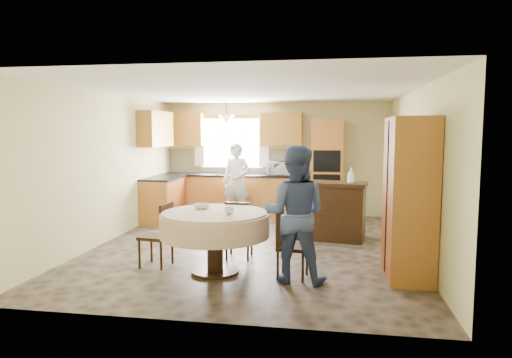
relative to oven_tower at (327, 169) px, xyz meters
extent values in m
cube|color=brown|center=(-1.15, -2.69, -1.06)|extent=(5.00, 6.00, 0.01)
cube|color=white|center=(-1.15, -2.69, 1.44)|extent=(5.00, 6.00, 0.01)
cube|color=#D1C986|center=(-1.15, 0.31, 0.19)|extent=(5.00, 0.02, 2.50)
cube|color=#D1C986|center=(-1.15, -5.69, 0.19)|extent=(5.00, 0.02, 2.50)
cube|color=#D1C986|center=(-3.65, -2.69, 0.19)|extent=(0.02, 6.00, 2.50)
cube|color=#D1C986|center=(1.35, -2.69, 0.19)|extent=(0.02, 6.00, 2.50)
cube|color=white|center=(-2.15, 0.29, 0.54)|extent=(1.40, 0.03, 1.10)
cube|color=white|center=(-2.90, 0.24, 0.59)|extent=(0.22, 0.02, 1.15)
cube|color=white|center=(-1.40, 0.24, 0.59)|extent=(0.22, 0.02, 1.15)
cube|color=gold|center=(-2.00, 0.01, -0.62)|extent=(3.30, 0.60, 0.88)
cube|color=black|center=(-2.00, 0.01, -0.16)|extent=(3.30, 0.64, 0.04)
cube|color=gold|center=(-3.35, -0.89, -0.62)|extent=(0.60, 1.20, 0.88)
cube|color=black|center=(-3.35, -0.89, -0.16)|extent=(0.64, 1.20, 0.04)
cube|color=beige|center=(-2.00, 0.30, 0.12)|extent=(3.30, 0.02, 0.55)
cube|color=gold|center=(-3.20, 0.15, 0.85)|extent=(0.85, 0.33, 0.72)
cube|color=gold|center=(-1.00, 0.15, 0.85)|extent=(0.90, 0.33, 0.72)
cube|color=gold|center=(-3.48, -0.89, 0.85)|extent=(0.33, 1.20, 0.72)
cube|color=gold|center=(0.00, 0.00, 0.00)|extent=(0.66, 0.62, 2.12)
cube|color=black|center=(0.00, -0.31, 0.19)|extent=(0.56, 0.01, 0.45)
cube|color=black|center=(0.00, -0.31, -0.31)|extent=(0.56, 0.01, 0.45)
cone|color=beige|center=(-2.15, -0.19, 1.06)|extent=(0.36, 0.36, 0.18)
cube|color=#331F0E|center=(0.03, -1.99, -0.59)|extent=(1.39, 0.75, 0.94)
cube|color=black|center=(0.46, -1.77, -0.81)|extent=(0.37, 0.26, 0.51)
cube|color=gold|center=(1.07, -3.87, -0.04)|extent=(0.54, 1.07, 2.04)
cylinder|color=#331F0E|center=(-1.41, -4.14, -0.68)|extent=(0.21, 0.21, 0.75)
cylinder|color=#331F0E|center=(-1.41, -4.14, -1.04)|extent=(0.63, 0.63, 0.04)
cylinder|color=beige|center=(-1.41, -4.14, -0.27)|extent=(1.37, 1.37, 0.05)
cylinder|color=beige|center=(-1.41, -4.14, -0.42)|extent=(1.43, 1.43, 0.30)
cube|color=#331F0E|center=(-2.30, -3.97, -0.65)|extent=(0.43, 0.43, 0.05)
cube|color=#331F0E|center=(-2.12, -3.99, -0.40)|extent=(0.08, 0.37, 0.46)
cylinder|color=#331F0E|center=(-2.46, -4.13, -0.86)|extent=(0.03, 0.03, 0.39)
cylinder|color=#331F0E|center=(-2.13, -4.13, -0.86)|extent=(0.03, 0.03, 0.39)
cylinder|color=#331F0E|center=(-2.46, -3.80, -0.86)|extent=(0.03, 0.03, 0.39)
cylinder|color=#331F0E|center=(-2.13, -3.80, -0.86)|extent=(0.03, 0.03, 0.39)
cube|color=#331F0E|center=(-1.24, -3.36, -0.66)|extent=(0.37, 0.37, 0.04)
cube|color=#331F0E|center=(-1.24, -3.52, -0.43)|extent=(0.35, 0.04, 0.44)
cylinder|color=#331F0E|center=(-1.40, -3.51, -0.87)|extent=(0.03, 0.03, 0.38)
cylinder|color=#331F0E|center=(-1.08, -3.51, -0.87)|extent=(0.03, 0.03, 0.38)
cylinder|color=#331F0E|center=(-1.40, -3.20, -0.87)|extent=(0.03, 0.03, 0.38)
cylinder|color=#331F0E|center=(-1.08, -3.20, -0.87)|extent=(0.03, 0.03, 0.38)
cube|color=#331F0E|center=(-0.38, -4.18, -0.66)|extent=(0.41, 0.41, 0.04)
cube|color=#331F0E|center=(-0.55, -4.16, -0.43)|extent=(0.07, 0.35, 0.44)
cylinder|color=#331F0E|center=(-0.54, -4.33, -0.87)|extent=(0.03, 0.03, 0.38)
cylinder|color=#331F0E|center=(-0.22, -4.33, -0.87)|extent=(0.03, 0.03, 0.38)
cylinder|color=#331F0E|center=(-0.54, -4.02, -0.87)|extent=(0.03, 0.03, 0.38)
cylinder|color=#331F0E|center=(-0.22, -4.02, -0.87)|extent=(0.03, 0.03, 0.38)
cube|color=gold|center=(1.32, -1.42, 0.71)|extent=(0.05, 0.57, 0.47)
cube|color=#9FB3BB|center=(1.29, -1.42, 0.71)|extent=(0.01, 0.47, 0.37)
imported|color=silver|center=(-1.01, -0.04, 0.01)|extent=(0.55, 0.39, 0.30)
imported|color=silver|center=(-1.87, -0.54, -0.25)|extent=(0.63, 0.45, 1.62)
imported|color=#3B4C81|center=(-0.35, -4.29, -0.21)|extent=(0.87, 0.70, 1.70)
imported|color=#B2B2B2|center=(-0.18, -1.99, -0.09)|extent=(0.22, 0.22, 0.05)
imported|color=silver|center=(0.42, -1.99, 0.04)|extent=(0.13, 0.13, 0.31)
imported|color=#B2B2B2|center=(-1.18, -4.29, -0.20)|extent=(0.15, 0.15, 0.09)
imported|color=#B2B2B2|center=(-1.64, -3.93, -0.21)|extent=(0.28, 0.28, 0.07)
camera|label=1|loc=(0.08, -9.85, 0.81)|focal=32.00mm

